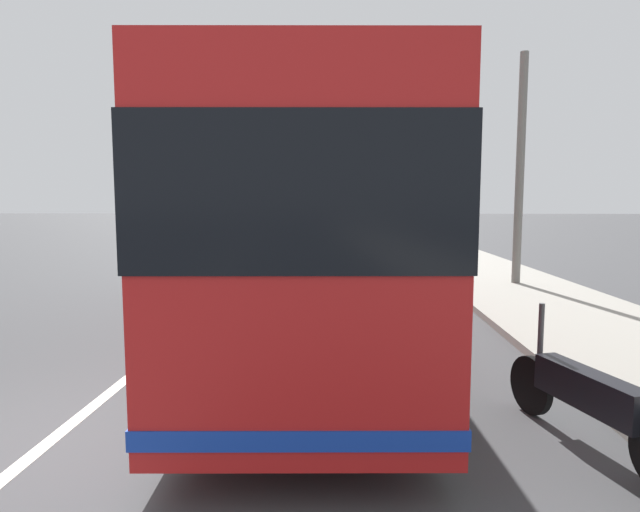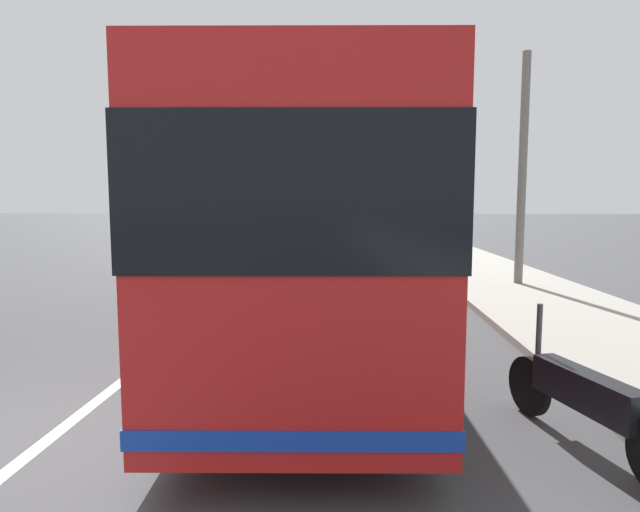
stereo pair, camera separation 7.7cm
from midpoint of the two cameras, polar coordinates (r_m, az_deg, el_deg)
The scene contains 10 objects.
ground_plane at distance 6.03m, azimuth -28.23°, elevation -17.77°, with size 220.00×220.00×0.00m, color #424244.
sidewalk_curb at distance 15.58m, azimuth 19.70°, elevation -2.89°, with size 110.00×3.60×0.14m, color #9E998E.
lane_divider_line at distance 15.19m, azimuth -8.55°, elevation -3.07°, with size 110.00×0.16×0.01m, color silver.
coach_bus at distance 9.56m, azimuth -1.28°, elevation 3.85°, with size 11.98×3.13×3.55m.
motorcycle_far_end at distance 5.71m, azimuth 27.06°, elevation -13.85°, with size 2.26×0.75×1.28m.
car_side_street at distance 25.63m, azimuth 1.39°, elevation 2.17°, with size 4.03×1.82×1.48m.
car_behind_bus at distance 34.85m, azimuth -7.04°, elevation 3.12°, with size 4.72×1.97×1.49m.
car_ahead_same_lane at distance 38.49m, azimuth 2.84°, elevation 3.39°, with size 4.62×2.10×1.43m.
car_far_distant at distance 45.41m, azimuth 2.90°, elevation 3.74°, with size 4.44×2.05×1.35m.
utility_pole at distance 15.26m, azimuth 21.07°, elevation 8.63°, with size 0.23×0.23×6.37m, color slate.
Camera 1 is at (-4.72, -2.90, 2.35)m, focal length 28.98 mm.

